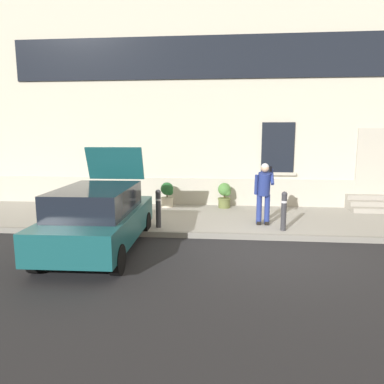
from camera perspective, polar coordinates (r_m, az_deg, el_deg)
ground_plane at (r=8.57m, az=11.80°, el=-9.23°), size 80.00×80.00×0.00m
sidewalk at (r=11.23m, az=10.27°, el=-4.32°), size 24.00×3.60×0.15m
curb_edge at (r=9.44m, az=11.20°, el=-6.99°), size 24.00×0.12×0.15m
building_facade at (r=13.43m, az=9.89°, el=13.61°), size 24.00×1.52×7.50m
entrance_stoop at (r=13.46m, az=26.92°, el=-1.78°), size 1.74×0.96×0.48m
hatchback_car_teal at (r=8.52m, az=-14.55°, el=-3.85°), size 1.89×4.11×2.34m
bollard_near_person at (r=9.75m, az=14.32°, el=-2.71°), size 0.15×0.15×1.04m
bollard_far_left at (r=9.80m, az=-5.35°, el=-2.39°), size 0.15×0.15×1.04m
person_on_phone at (r=10.11m, az=11.30°, el=0.33°), size 0.51×0.51×1.74m
planter_charcoal at (r=12.86m, az=-12.74°, el=-0.25°), size 0.44×0.44×0.86m
planter_cream at (r=12.49m, az=-3.93°, el=-0.32°), size 0.44×0.44×0.86m
planter_olive at (r=12.38m, az=5.17°, el=-0.42°), size 0.44×0.44×0.86m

